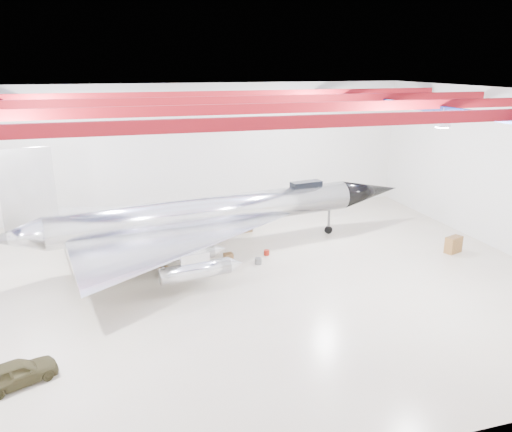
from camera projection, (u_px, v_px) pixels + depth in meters
name	position (u px, v px, depth m)	size (l,w,h in m)	color
floor	(219.00, 282.00, 29.88)	(40.00, 40.00, 0.00)	beige
wall_back	(180.00, 150.00, 42.03)	(40.00, 40.00, 0.00)	silver
wall_right	(507.00, 172.00, 33.63)	(30.00, 30.00, 0.00)	silver
ceiling	(214.00, 93.00, 26.66)	(40.00, 40.00, 0.00)	#0A0F38
ceiling_structure	(215.00, 106.00, 26.85)	(39.50, 29.50, 1.08)	maroon
jet_aircraft	(211.00, 216.00, 33.67)	(29.42, 19.28, 8.05)	silver
jeep	(17.00, 373.00, 20.18)	(1.27, 3.16, 1.08)	#3B361D
desk	(453.00, 245.00, 34.36)	(1.25, 0.62, 1.14)	brown
crate_ply	(163.00, 269.00, 31.33)	(0.53, 0.42, 0.37)	olive
toolbox_red	(135.00, 245.00, 35.51)	(0.41, 0.33, 0.29)	#9F1C0F
engine_drum	(258.00, 261.00, 32.47)	(0.45, 0.45, 0.40)	#59595B
parts_bin	(247.00, 229.00, 38.73)	(0.67, 0.53, 0.47)	olive
tool_chest	(267.00, 253.00, 34.01)	(0.39, 0.39, 0.35)	#9F1C0F
oil_barrel	(228.00, 256.00, 33.29)	(0.58, 0.47, 0.41)	olive
spares_box	(205.00, 236.00, 37.23)	(0.43, 0.43, 0.39)	#59595B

